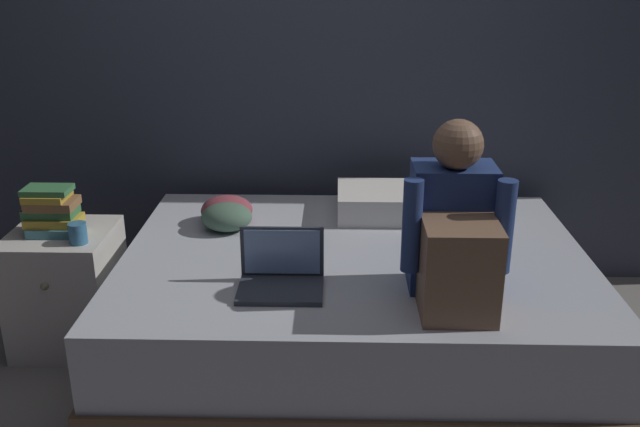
# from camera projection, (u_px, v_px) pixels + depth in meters

# --- Properties ---
(ground_plane) EXTENTS (8.00, 8.00, 0.00)m
(ground_plane) POSITION_uv_depth(u_px,v_px,m) (306.00, 395.00, 2.88)
(ground_plane) COLOR gray
(wall_back) EXTENTS (5.60, 0.10, 2.70)m
(wall_back) POSITION_uv_depth(u_px,v_px,m) (314.00, 27.00, 3.52)
(wall_back) COLOR #383D4C
(wall_back) RESTS_ON ground_plane
(bed) EXTENTS (2.00, 1.50, 0.51)m
(bed) POSITION_uv_depth(u_px,v_px,m) (354.00, 306.00, 3.07)
(bed) COLOR brown
(bed) RESTS_ON ground_plane
(nightstand) EXTENTS (0.44, 0.46, 0.55)m
(nightstand) POSITION_uv_depth(u_px,v_px,m) (67.00, 288.00, 3.17)
(nightstand) COLOR beige
(nightstand) RESTS_ON ground_plane
(person_sitting) EXTENTS (0.39, 0.44, 0.66)m
(person_sitting) POSITION_uv_depth(u_px,v_px,m) (455.00, 234.00, 2.51)
(person_sitting) COLOR navy
(person_sitting) RESTS_ON bed
(laptop) EXTENTS (0.32, 0.23, 0.22)m
(laptop) POSITION_uv_depth(u_px,v_px,m) (281.00, 274.00, 2.64)
(laptop) COLOR #333842
(laptop) RESTS_ON bed
(pillow) EXTENTS (0.56, 0.36, 0.13)m
(pillow) POSITION_uv_depth(u_px,v_px,m) (396.00, 202.00, 3.37)
(pillow) COLOR silver
(pillow) RESTS_ON bed
(book_stack) EXTENTS (0.24, 0.17, 0.21)m
(book_stack) POSITION_uv_depth(u_px,v_px,m) (52.00, 211.00, 3.03)
(book_stack) COLOR teal
(book_stack) RESTS_ON nightstand
(mug) EXTENTS (0.08, 0.08, 0.09)m
(mug) POSITION_uv_depth(u_px,v_px,m) (78.00, 233.00, 2.95)
(mug) COLOR teal
(mug) RESTS_ON nightstand
(clothes_pile) EXTENTS (0.25, 0.29, 0.13)m
(clothes_pile) POSITION_uv_depth(u_px,v_px,m) (226.00, 213.00, 3.24)
(clothes_pile) COLOR #8E3D47
(clothes_pile) RESTS_ON bed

